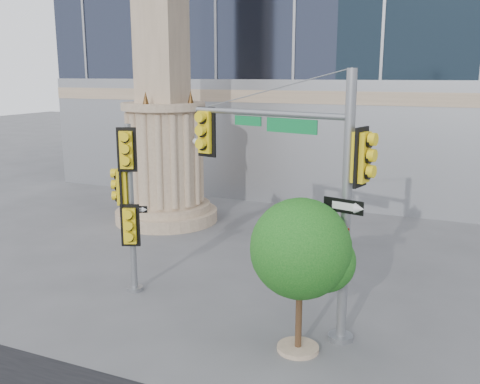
% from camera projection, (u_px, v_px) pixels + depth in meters
% --- Properties ---
extents(ground, '(120.00, 120.00, 0.00)m').
position_uv_depth(ground, '(185.00, 339.00, 12.93)').
color(ground, '#545456').
rests_on(ground, ground).
extents(monument, '(4.40, 4.40, 16.60)m').
position_uv_depth(monument, '(163.00, 92.00, 22.13)').
color(monument, tan).
rests_on(monument, ground).
extents(main_signal_pole, '(4.88, 1.56, 6.40)m').
position_uv_depth(main_signal_pole, '(303.00, 173.00, 12.72)').
color(main_signal_pole, slate).
rests_on(main_signal_pole, ground).
extents(secondary_signal_pole, '(0.93, 0.67, 4.92)m').
position_uv_depth(secondary_signal_pole, '(128.00, 196.00, 15.09)').
color(secondary_signal_pole, slate).
rests_on(secondary_signal_pole, ground).
extents(street_tree, '(2.32, 2.27, 3.62)m').
position_uv_depth(street_tree, '(303.00, 253.00, 11.89)').
color(street_tree, tan).
rests_on(street_tree, ground).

